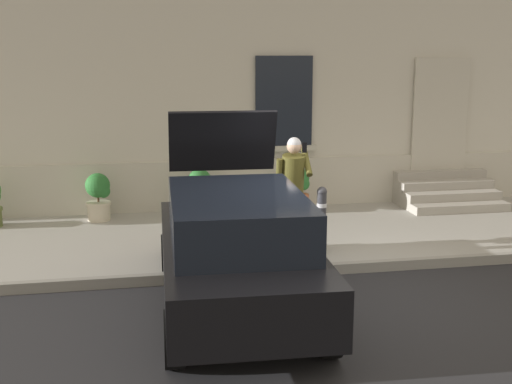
# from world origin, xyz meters

# --- Properties ---
(ground_plane) EXTENTS (80.00, 80.00, 0.00)m
(ground_plane) POSITION_xyz_m (0.00, 0.00, 0.00)
(ground_plane) COLOR #232326
(sidewalk) EXTENTS (24.00, 3.60, 0.15)m
(sidewalk) POSITION_xyz_m (0.00, 2.80, 0.07)
(sidewalk) COLOR #99968E
(sidewalk) RESTS_ON ground
(curb_edge) EXTENTS (24.00, 0.12, 0.15)m
(curb_edge) POSITION_xyz_m (0.00, 0.94, 0.07)
(curb_edge) COLOR gray
(curb_edge) RESTS_ON ground
(building_facade) EXTENTS (24.00, 1.52, 7.50)m
(building_facade) POSITION_xyz_m (0.01, 5.29, 3.73)
(building_facade) COLOR beige
(building_facade) RESTS_ON ground
(entrance_stoop) EXTENTS (1.90, 1.28, 0.64)m
(entrance_stoop) POSITION_xyz_m (3.30, 4.12, 0.39)
(entrance_stoop) COLOR #9E998E
(entrance_stoop) RESTS_ON sidewalk
(hatchback_car_black) EXTENTS (1.90, 4.12, 2.34)m
(hatchback_car_black) POSITION_xyz_m (-1.56, -0.16, 0.80)
(hatchback_car_black) COLOR black
(hatchback_car_black) RESTS_ON ground
(bollard_near_person) EXTENTS (0.15, 0.15, 1.04)m
(bollard_near_person) POSITION_xyz_m (-0.06, 1.35, 0.71)
(bollard_near_person) COLOR #333338
(bollard_near_person) RESTS_ON sidewalk
(person_on_phone) EXTENTS (0.51, 0.49, 1.75)m
(person_on_phone) POSITION_xyz_m (-0.42, 1.67, 1.15)
(person_on_phone) COLOR #514C1E
(person_on_phone) RESTS_ON sidewalk
(planter_cream) EXTENTS (0.44, 0.44, 0.86)m
(planter_cream) POSITION_xyz_m (-3.39, 4.09, 0.61)
(planter_cream) COLOR beige
(planter_cream) RESTS_ON sidewalk
(planter_charcoal) EXTENTS (0.44, 0.44, 0.86)m
(planter_charcoal) POSITION_xyz_m (-1.56, 4.18, 0.61)
(planter_charcoal) COLOR #2D2D30
(planter_charcoal) RESTS_ON sidewalk
(planter_terracotta) EXTENTS (0.44, 0.44, 0.86)m
(planter_terracotta) POSITION_xyz_m (0.27, 4.08, 0.61)
(planter_terracotta) COLOR #B25B38
(planter_terracotta) RESTS_ON sidewalk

